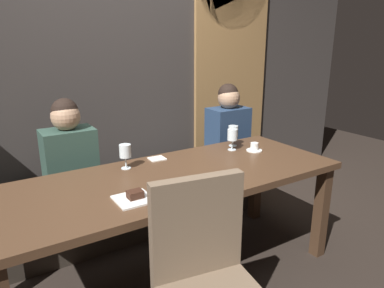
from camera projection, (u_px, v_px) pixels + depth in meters
The scene contains 14 objects.
ground at pixel (175, 275), 2.43m from camera, with size 9.00×9.00×0.00m, color black.
back_wall_tiled at pixel (101, 46), 2.99m from camera, with size 6.00×0.12×3.00m, color #383330.
arched_door at pixel (231, 59), 3.67m from camera, with size 0.90×0.05×2.55m.
dining_table at pixel (174, 188), 2.25m from camera, with size 2.20×0.84×0.74m.
banquette_bench at pixel (133, 206), 2.93m from camera, with size 2.50×0.44×0.45m.
chair_near_side at pixel (207, 274), 1.56m from camera, with size 0.51×0.51×0.98m.
diner_redhead at pixel (69, 151), 2.52m from camera, with size 0.36×0.24×0.72m.
diner_bearded at pixel (228, 126), 3.25m from camera, with size 0.36×0.24×0.73m.
wine_glass_center_front at pixel (233, 132), 2.79m from camera, with size 0.08×0.08×0.16m.
wine_glass_far_left at pixel (232, 135), 2.69m from camera, with size 0.08×0.08×0.16m.
wine_glass_end_right at pixel (125, 152), 2.30m from camera, with size 0.08×0.08×0.16m.
espresso_cup at pixel (254, 148), 2.69m from camera, with size 0.12×0.12×0.06m.
dessert_plate at pixel (134, 197), 1.87m from camera, with size 0.19×0.19×0.05m.
folded_napkin at pixel (157, 159), 2.51m from camera, with size 0.11×0.10×0.01m, color silver.
Camera 1 is at (-1.02, -1.81, 1.56)m, focal length 33.13 mm.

